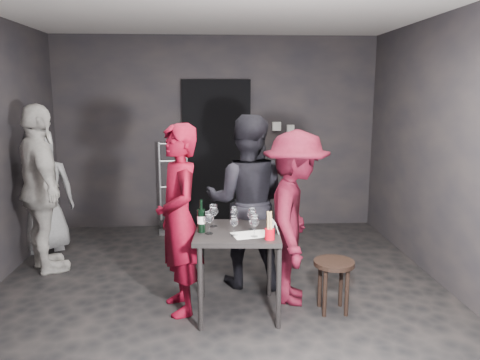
{
  "coord_description": "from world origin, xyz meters",
  "views": [
    {
      "loc": [
        -0.05,
        -4.15,
        1.93
      ],
      "look_at": [
        0.21,
        0.25,
        1.1
      ],
      "focal_mm": 35.0,
      "sensor_mm": 36.0,
      "label": 1
    }
  ],
  "objects": [
    {
      "name": "bystander_cream",
      "position": [
        -1.88,
        0.83,
        1.1
      ],
      "size": [
        1.21,
        1.41,
        2.19
      ],
      "primitive_type": "imported",
      "rotation": [
        0.0,
        0.0,
        2.15
      ],
      "color": "beige",
      "rests_on": "floor"
    },
    {
      "name": "wallbox_lower",
      "position": [
        1.05,
        2.45,
        1.4
      ],
      "size": [
        0.1,
        0.06,
        0.14
      ],
      "primitive_type": "cube",
      "color": "#B7B7B2",
      "rests_on": "wall_back"
    },
    {
      "name": "wine_glass_a",
      "position": [
        -0.09,
        -0.35,
        0.86
      ],
      "size": [
        0.1,
        0.1,
        0.21
      ],
      "primitive_type": null,
      "rotation": [
        0.0,
        0.0,
        -0.23
      ],
      "color": "white",
      "rests_on": "tasting_table"
    },
    {
      "name": "hand_truck",
      "position": [
        -0.61,
        2.25,
        0.23
      ],
      "size": [
        0.42,
        0.35,
        1.25
      ],
      "rotation": [
        0.0,
        0.0,
        0.13
      ],
      "color": "#B2B2B7",
      "rests_on": "floor"
    },
    {
      "name": "wine_glass_d",
      "position": [
        0.12,
        -0.42,
        0.84
      ],
      "size": [
        0.08,
        0.08,
        0.18
      ],
      "primitive_type": null,
      "rotation": [
        0.0,
        0.0,
        -0.19
      ],
      "color": "white",
      "rests_on": "tasting_table"
    },
    {
      "name": "wallbox_upper",
      "position": [
        0.85,
        2.45,
        1.45
      ],
      "size": [
        0.12,
        0.06,
        0.12
      ],
      "primitive_type": "cube",
      "color": "#B7B7B2",
      "rests_on": "wall_back"
    },
    {
      "name": "breadstick_cup",
      "position": [
        0.4,
        -0.53,
        0.86
      ],
      "size": [
        0.08,
        0.08,
        0.25
      ],
      "rotation": [
        0.0,
        0.0,
        -0.21
      ],
      "color": "#B90212",
      "rests_on": "tasting_table"
    },
    {
      "name": "wall_front",
      "position": [
        0.0,
        -2.5,
        1.35
      ],
      "size": [
        4.5,
        0.04,
        2.7
      ],
      "primitive_type": "cube",
      "color": "black",
      "rests_on": "ground"
    },
    {
      "name": "man_maroon",
      "position": [
        0.69,
        -0.06,
        0.85
      ],
      "size": [
        0.73,
        1.18,
        1.7
      ],
      "primitive_type": "imported",
      "rotation": [
        0.0,
        0.0,
        1.36
      ],
      "color": "#480A18",
      "rests_on": "floor"
    },
    {
      "name": "woman_black",
      "position": [
        0.28,
        0.37,
        0.98
      ],
      "size": [
        1.03,
        0.67,
        1.96
      ],
      "primitive_type": "imported",
      "rotation": [
        0.0,
        0.0,
        2.98
      ],
      "color": "black",
      "rests_on": "floor"
    },
    {
      "name": "floor",
      "position": [
        0.0,
        0.0,
        0.0
      ],
      "size": [
        4.5,
        5.0,
        0.02
      ],
      "primitive_type": "cube",
      "color": "black",
      "rests_on": "ground"
    },
    {
      "name": "doorway",
      "position": [
        0.0,
        2.44,
        1.05
      ],
      "size": [
        0.95,
        0.1,
        2.1
      ],
      "primitive_type": "cube",
      "color": "black",
      "rests_on": "ground"
    },
    {
      "name": "reserved_card",
      "position": [
        0.44,
        -0.34,
        0.8
      ],
      "size": [
        0.1,
        0.15,
        0.11
      ],
      "primitive_type": null,
      "rotation": [
        0.0,
        0.0,
        0.09
      ],
      "color": "white",
      "rests_on": "tasting_table"
    },
    {
      "name": "wine_glass_c",
      "position": [
        0.14,
        -0.08,
        0.84
      ],
      "size": [
        0.09,
        0.09,
        0.18
      ],
      "primitive_type": null,
      "rotation": [
        0.0,
        0.0,
        -0.29
      ],
      "color": "white",
      "rests_on": "tasting_table"
    },
    {
      "name": "wine_bottle",
      "position": [
        -0.16,
        -0.3,
        0.86
      ],
      "size": [
        0.07,
        0.07,
        0.28
      ],
      "rotation": [
        0.0,
        0.0,
        0.2
      ],
      "color": "black",
      "rests_on": "tasting_table"
    },
    {
      "name": "tasting_table",
      "position": [
        0.15,
        -0.27,
        0.65
      ],
      "size": [
        0.72,
        0.72,
        0.75
      ],
      "rotation": [
        0.0,
        0.0,
        -0.07
      ],
      "color": "black",
      "rests_on": "floor"
    },
    {
      "name": "wine_glass_b",
      "position": [
        -0.05,
        -0.14,
        0.86
      ],
      "size": [
        0.11,
        0.11,
        0.22
      ],
      "primitive_type": null,
      "rotation": [
        0.0,
        0.0,
        0.39
      ],
      "color": "white",
      "rests_on": "tasting_table"
    },
    {
      "name": "bystander_grey",
      "position": [
        -2.12,
        1.5,
        0.76
      ],
      "size": [
        0.84,
        0.68,
        1.51
      ],
      "primitive_type": "imported",
      "rotation": [
        0.0,
        0.0,
        3.58
      ],
      "color": "gray",
      "rests_on": "floor"
    },
    {
      "name": "wine_glass_e",
      "position": [
        0.28,
        -0.46,
        0.85
      ],
      "size": [
        0.1,
        0.1,
        0.21
      ],
      "primitive_type": null,
      "rotation": [
        0.0,
        0.0,
        -0.32
      ],
      "color": "white",
      "rests_on": "tasting_table"
    },
    {
      "name": "wine_glass_f",
      "position": [
        0.28,
        -0.26,
        0.85
      ],
      "size": [
        0.1,
        0.1,
        0.21
      ],
      "primitive_type": null,
      "rotation": [
        0.0,
        0.0,
        0.22
      ],
      "color": "white",
      "rests_on": "tasting_table"
    },
    {
      "name": "wall_right",
      "position": [
        2.25,
        0.0,
        1.35
      ],
      "size": [
        0.04,
        5.0,
        2.7
      ],
      "primitive_type": "cube",
      "color": "black",
      "rests_on": "ground"
    },
    {
      "name": "server_red",
      "position": [
        -0.35,
        -0.2,
        0.93
      ],
      "size": [
        0.63,
        0.78,
        1.86
      ],
      "primitive_type": "imported",
      "rotation": [
        0.0,
        0.0,
        -1.27
      ],
      "color": "maroon",
      "rests_on": "floor"
    },
    {
      "name": "wall_back",
      "position": [
        0.0,
        2.5,
        1.35
      ],
      "size": [
        4.5,
        0.04,
        2.7
      ],
      "primitive_type": "cube",
      "color": "black",
      "rests_on": "ground"
    },
    {
      "name": "tasting_mat",
      "position": [
        0.26,
        -0.4,
        0.75
      ],
      "size": [
        0.35,
        0.27,
        0.0
      ],
      "primitive_type": "cube",
      "rotation": [
        0.0,
        0.0,
        0.25
      ],
      "color": "white",
      "rests_on": "tasting_table"
    },
    {
      "name": "stool",
      "position": [
        1.0,
        -0.31,
        0.38
      ],
      "size": [
        0.36,
        0.36,
        0.47
      ],
      "rotation": [
        0.0,
        0.0,
        0.07
      ],
      "color": "black",
      "rests_on": "floor"
    }
  ]
}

